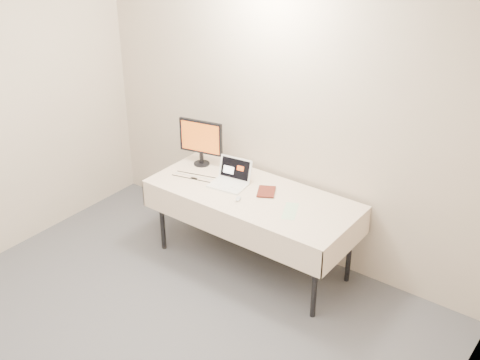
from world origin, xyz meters
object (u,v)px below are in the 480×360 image
Objects in this scene: monitor at (201,139)px; laptop at (231,178)px; table at (252,199)px; book at (258,182)px.

laptop is at bearing -29.76° from monitor.
laptop is (-0.25, 0.03, 0.11)m from table.
table is 5.31× the size of laptop.
laptop reaches higher than book.
book is (0.03, 0.04, 0.16)m from table.
monitor is (-0.71, 0.17, 0.32)m from table.
monitor is 0.77m from book.
table is at bearing -14.56° from laptop.
book is at bearing -22.34° from monitor.
monitor reaches higher than table.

